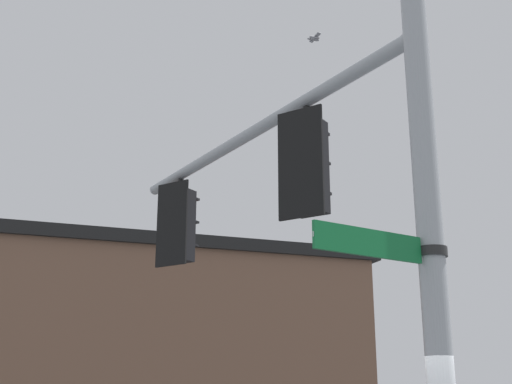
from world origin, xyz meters
TOP-DOWN VIEW (x-y plane):
  - signal_pole at (0.00, 0.00)m, footprint 0.23×0.23m
  - mast_arm at (-2.61, 1.18)m, footprint 5.28×2.50m
  - traffic_light_nearest_pole at (-1.54, 0.71)m, footprint 0.54×0.49m
  - traffic_light_mid_inner at (-4.37, 1.99)m, footprint 0.54×0.49m
  - street_name_sign at (-0.16, -0.36)m, footprint 0.66×1.27m
  - bird_flying at (-2.49, 2.71)m, footprint 0.25×0.20m
  - storefront_building at (-10.74, 8.21)m, footprint 11.52×12.37m
  - tree_by_storefront at (-14.27, 8.48)m, footprint 3.18×3.18m

SIDE VIEW (x-z plane):
  - storefront_building at x=-10.74m, z-range 0.01..5.95m
  - signal_pole at x=0.00m, z-range 0.00..6.02m
  - street_name_sign at x=-0.16m, z-range 3.24..3.46m
  - tree_by_storefront at x=-14.27m, z-range 1.14..6.65m
  - traffic_light_nearest_pole at x=-1.54m, z-range 3.95..5.26m
  - traffic_light_mid_inner at x=-4.37m, z-range 3.95..5.26m
  - mast_arm at x=-2.61m, z-range 5.30..5.46m
  - bird_flying at x=-2.49m, z-range 7.35..7.44m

